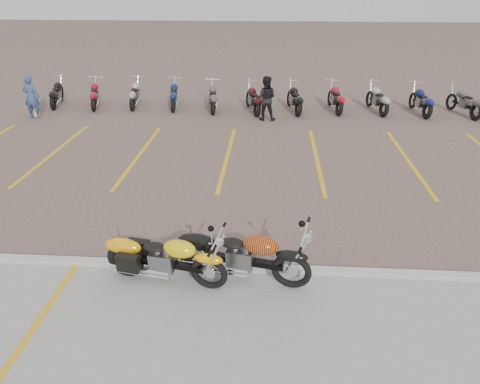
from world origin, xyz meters
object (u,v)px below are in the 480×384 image
at_px(flame_cruiser, 241,256).
at_px(person_b, 266,98).
at_px(bollard, 35,103).
at_px(yellow_cruiser, 163,259).
at_px(person_a, 31,97).

xyz_separation_m(flame_cruiser, person_b, (0.23, 10.33, 0.33)).
relative_size(flame_cruiser, bollard, 2.41).
distance_m(person_b, bollard, 8.93).
distance_m(flame_cruiser, bollard, 13.46).
height_order(yellow_cruiser, person_a, person_a).
xyz_separation_m(flame_cruiser, bollard, (-8.69, 10.27, 0.00)).
bearing_deg(yellow_cruiser, flame_cruiser, 17.38).
bearing_deg(person_a, person_b, -179.73).
xyz_separation_m(person_a, person_b, (8.87, 0.35, 0.01)).
xyz_separation_m(yellow_cruiser, bollard, (-7.33, 10.42, 0.04)).
relative_size(yellow_cruiser, bollard, 2.26).
bearing_deg(yellow_cruiser, bollard, 136.19).
height_order(person_a, bollard, person_a).
relative_size(flame_cruiser, person_b, 1.46).
distance_m(person_a, bollard, 0.43).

